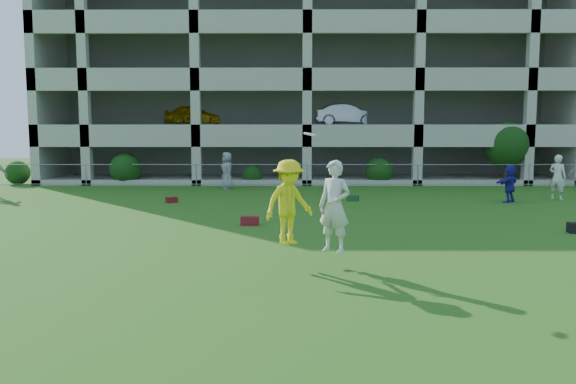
{
  "coord_description": "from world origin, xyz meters",
  "views": [
    {
      "loc": [
        -0.87,
        -11.28,
        2.96
      ],
      "look_at": [
        -0.94,
        3.0,
        1.4
      ],
      "focal_mm": 35.0,
      "sensor_mm": 36.0,
      "label": 1
    }
  ],
  "objects_px": {
    "bystander_c": "(227,171)",
    "frisbee_contest": "(303,203)",
    "bystander_d": "(510,184)",
    "crate_d": "(575,228)",
    "parking_garage": "(303,86)",
    "bystander_e": "(558,177)"
  },
  "relations": [
    {
      "from": "crate_d",
      "to": "parking_garage",
      "type": "xyz_separation_m",
      "value": [
        -7.41,
        22.83,
        5.86
      ]
    },
    {
      "from": "crate_d",
      "to": "parking_garage",
      "type": "bearing_deg",
      "value": 107.98
    },
    {
      "from": "bystander_e",
      "to": "crate_d",
      "type": "relative_size",
      "value": 5.57
    },
    {
      "from": "parking_garage",
      "to": "bystander_d",
      "type": "bearing_deg",
      "value": -62.45
    },
    {
      "from": "bystander_c",
      "to": "crate_d",
      "type": "distance_m",
      "value": 16.98
    },
    {
      "from": "bystander_c",
      "to": "parking_garage",
      "type": "distance_m",
      "value": 12.28
    },
    {
      "from": "bystander_c",
      "to": "crate_d",
      "type": "height_order",
      "value": "bystander_c"
    },
    {
      "from": "bystander_c",
      "to": "bystander_e",
      "type": "bearing_deg",
      "value": 49.74
    },
    {
      "from": "bystander_e",
      "to": "crate_d",
      "type": "xyz_separation_m",
      "value": [
        -3.25,
        -8.03,
        -0.83
      ]
    },
    {
      "from": "bystander_d",
      "to": "bystander_e",
      "type": "height_order",
      "value": "bystander_e"
    },
    {
      "from": "bystander_d",
      "to": "frisbee_contest",
      "type": "distance_m",
      "value": 14.25
    },
    {
      "from": "bystander_e",
      "to": "frisbee_contest",
      "type": "relative_size",
      "value": 0.75
    },
    {
      "from": "parking_garage",
      "to": "crate_d",
      "type": "bearing_deg",
      "value": -72.02
    },
    {
      "from": "bystander_c",
      "to": "bystander_e",
      "type": "distance_m",
      "value": 15.42
    },
    {
      "from": "bystander_d",
      "to": "frisbee_contest",
      "type": "bearing_deg",
      "value": 10.84
    },
    {
      "from": "bystander_d",
      "to": "crate_d",
      "type": "bearing_deg",
      "value": 42.47
    },
    {
      "from": "bystander_d",
      "to": "parking_garage",
      "type": "relative_size",
      "value": 0.05
    },
    {
      "from": "parking_garage",
      "to": "frisbee_contest",
      "type": "bearing_deg",
      "value": -91.25
    },
    {
      "from": "bystander_c",
      "to": "frisbee_contest",
      "type": "relative_size",
      "value": 0.72
    },
    {
      "from": "crate_d",
      "to": "parking_garage",
      "type": "relative_size",
      "value": 0.01
    },
    {
      "from": "bystander_e",
      "to": "parking_garage",
      "type": "bearing_deg",
      "value": -8.41
    },
    {
      "from": "bystander_d",
      "to": "bystander_c",
      "type": "bearing_deg",
      "value": -64.44
    }
  ]
}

